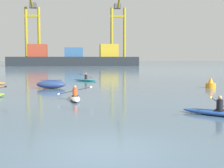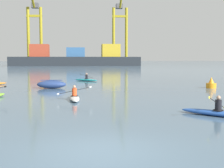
{
  "view_description": "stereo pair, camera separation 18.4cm",
  "coord_description": "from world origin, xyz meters",
  "px_view_note": "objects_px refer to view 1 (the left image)",
  "views": [
    {
      "loc": [
        -0.78,
        -8.5,
        2.63
      ],
      "look_at": [
        2.08,
        16.02,
        0.6
      ],
      "focal_mm": 48.97,
      "sensor_mm": 36.0,
      "label": 1
    },
    {
      "loc": [
        -0.59,
        -8.52,
        2.63
      ],
      "look_at": [
        2.08,
        16.02,
        0.6
      ],
      "focal_mm": 48.97,
      "sensor_mm": 36.0,
      "label": 2
    }
  ],
  "objects_px": {
    "kayak_white": "(75,97)",
    "channel_buoy": "(211,84)",
    "container_barge": "(74,59)",
    "gantry_crane_west": "(32,24)",
    "kayak_blue": "(218,112)",
    "kayak_teal": "(85,80)",
    "capsized_dinghy": "(51,84)",
    "gantry_crane_west_mid": "(118,26)"
  },
  "relations": [
    {
      "from": "gantry_crane_west",
      "to": "gantry_crane_west_mid",
      "type": "distance_m",
      "value": 35.66
    },
    {
      "from": "capsized_dinghy",
      "to": "kayak_white",
      "type": "bearing_deg",
      "value": -75.12
    },
    {
      "from": "gantry_crane_west",
      "to": "kayak_white",
      "type": "relative_size",
      "value": 9.41
    },
    {
      "from": "container_barge",
      "to": "gantry_crane_west",
      "type": "xyz_separation_m",
      "value": [
        -16.5,
        8.03,
        13.6
      ]
    },
    {
      "from": "kayak_blue",
      "to": "container_barge",
      "type": "bearing_deg",
      "value": 94.02
    },
    {
      "from": "channel_buoy",
      "to": "kayak_teal",
      "type": "relative_size",
      "value": 0.34
    },
    {
      "from": "channel_buoy",
      "to": "kayak_teal",
      "type": "height_order",
      "value": "channel_buoy"
    },
    {
      "from": "container_barge",
      "to": "kayak_white",
      "type": "relative_size",
      "value": 14.33
    },
    {
      "from": "container_barge",
      "to": "capsized_dinghy",
      "type": "xyz_separation_m",
      "value": [
        -1.37,
        -90.47,
        -2.44
      ]
    },
    {
      "from": "gantry_crane_west_mid",
      "to": "channel_buoy",
      "type": "distance_m",
      "value": 105.92
    },
    {
      "from": "container_barge",
      "to": "capsized_dinghy",
      "type": "distance_m",
      "value": 90.51
    },
    {
      "from": "kayak_teal",
      "to": "capsized_dinghy",
      "type": "bearing_deg",
      "value": -110.63
    },
    {
      "from": "container_barge",
      "to": "kayak_teal",
      "type": "xyz_separation_m",
      "value": [
        1.94,
        -81.7,
        -2.62
      ]
    },
    {
      "from": "kayak_blue",
      "to": "channel_buoy",
      "type": "bearing_deg",
      "value": 66.7
    },
    {
      "from": "capsized_dinghy",
      "to": "kayak_blue",
      "type": "xyz_separation_m",
      "value": [
        8.73,
        -14.34,
        -0.18
      ]
    },
    {
      "from": "gantry_crane_west",
      "to": "kayak_teal",
      "type": "relative_size",
      "value": 11.05
    },
    {
      "from": "container_barge",
      "to": "gantry_crane_west",
      "type": "distance_m",
      "value": 22.84
    },
    {
      "from": "kayak_white",
      "to": "kayak_blue",
      "type": "relative_size",
      "value": 1.21
    },
    {
      "from": "gantry_crane_west_mid",
      "to": "channel_buoy",
      "type": "xyz_separation_m",
      "value": [
        -5.87,
        -104.46,
        -16.49
      ]
    },
    {
      "from": "capsized_dinghy",
      "to": "kayak_teal",
      "type": "distance_m",
      "value": 9.37
    },
    {
      "from": "gantry_crane_west",
      "to": "kayak_blue",
      "type": "xyz_separation_m",
      "value": [
        23.87,
        -112.84,
        -16.22
      ]
    },
    {
      "from": "kayak_white",
      "to": "channel_buoy",
      "type": "bearing_deg",
      "value": 28.93
    },
    {
      "from": "gantry_crane_west",
      "to": "channel_buoy",
      "type": "distance_m",
      "value": 105.3
    },
    {
      "from": "kayak_teal",
      "to": "gantry_crane_west",
      "type": "bearing_deg",
      "value": 101.61
    },
    {
      "from": "container_barge",
      "to": "gantry_crane_west",
      "type": "height_order",
      "value": "gantry_crane_west"
    },
    {
      "from": "kayak_blue",
      "to": "kayak_teal",
      "type": "height_order",
      "value": "kayak_blue"
    },
    {
      "from": "capsized_dinghy",
      "to": "channel_buoy",
      "type": "xyz_separation_m",
      "value": [
        14.34,
        -1.31,
        0.01
      ]
    },
    {
      "from": "container_barge",
      "to": "channel_buoy",
      "type": "xyz_separation_m",
      "value": [
        12.98,
        -91.78,
        -2.43
      ]
    },
    {
      "from": "gantry_crane_west",
      "to": "kayak_white",
      "type": "xyz_separation_m",
      "value": [
        17.28,
        -106.55,
        -16.22
      ]
    },
    {
      "from": "gantry_crane_west_mid",
      "to": "channel_buoy",
      "type": "bearing_deg",
      "value": -93.21
    },
    {
      "from": "container_barge",
      "to": "capsized_dinghy",
      "type": "height_order",
      "value": "container_barge"
    },
    {
      "from": "gantry_crane_west_mid",
      "to": "capsized_dinghy",
      "type": "bearing_deg",
      "value": -101.09
    },
    {
      "from": "capsized_dinghy",
      "to": "kayak_teal",
      "type": "height_order",
      "value": "kayak_teal"
    },
    {
      "from": "container_barge",
      "to": "kayak_blue",
      "type": "bearing_deg",
      "value": -85.98
    },
    {
      "from": "gantry_crane_west",
      "to": "channel_buoy",
      "type": "relative_size",
      "value": 32.31
    },
    {
      "from": "container_barge",
      "to": "kayak_teal",
      "type": "relative_size",
      "value": 16.83
    },
    {
      "from": "channel_buoy",
      "to": "kayak_teal",
      "type": "distance_m",
      "value": 14.95
    },
    {
      "from": "container_barge",
      "to": "channel_buoy",
      "type": "height_order",
      "value": "container_barge"
    },
    {
      "from": "channel_buoy",
      "to": "kayak_blue",
      "type": "bearing_deg",
      "value": -113.3
    },
    {
      "from": "capsized_dinghy",
      "to": "channel_buoy",
      "type": "distance_m",
      "value": 14.4
    },
    {
      "from": "container_barge",
      "to": "kayak_teal",
      "type": "bearing_deg",
      "value": -88.64
    },
    {
      "from": "gantry_crane_west_mid",
      "to": "capsized_dinghy",
      "type": "height_order",
      "value": "gantry_crane_west_mid"
    }
  ]
}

